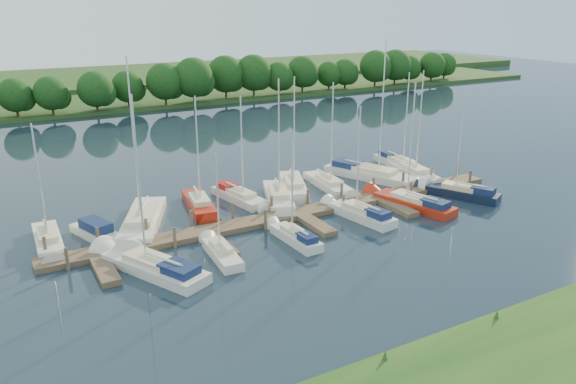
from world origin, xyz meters
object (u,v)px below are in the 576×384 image
sailboat_s_2 (295,237)px  dock (302,216)px  motorboat (98,234)px  sailboat_n_5 (279,199)px  sailboat_n_0 (49,243)px

sailboat_s_2 → dock: bearing=50.2°
motorboat → sailboat_n_5: 15.41m
sailboat_n_0 → sailboat_n_5: bearing=-177.6°
motorboat → sailboat_n_5: sailboat_n_5 is taller
sailboat_n_0 → motorboat: 3.41m
sailboat_n_0 → sailboat_s_2: 17.63m
dock → sailboat_s_2: bearing=-127.1°
motorboat → sailboat_n_5: bearing=162.9°
dock → sailboat_n_5: (0.20, 4.32, 0.08)m
motorboat → sailboat_s_2: (12.40, -7.55, -0.03)m
sailboat_n_0 → sailboat_s_2: (15.80, -7.81, 0.04)m
dock → sailboat_n_5: size_ratio=3.59×
sailboat_n_0 → motorboat: (3.40, -0.26, 0.07)m
motorboat → sailboat_s_2: sailboat_s_2 is taller
motorboat → sailboat_n_5: (15.40, 0.47, -0.07)m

